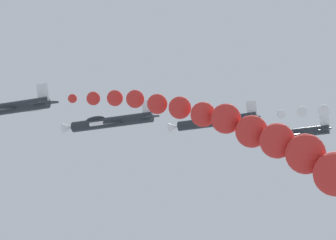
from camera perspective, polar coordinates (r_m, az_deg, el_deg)
The scene contains 5 objects.
airplane_lead at distance 69.27m, azimuth -12.82°, elevation 0.89°, with size 9.15×10.35×3.52m.
smoke_trail_lead at distance 55.46m, azimuth 7.13°, elevation -1.44°, with size 5.84×25.12×12.27m.
airplane_left_inner at distance 74.99m, azimuth -4.58°, elevation -0.16°, with size 9.11×10.35×3.60m.
airplane_right_inner at distance 80.52m, azimuth 3.74°, elevation -0.12°, with size 9.24×10.35×3.38m.
airplane_left_outer at distance 88.68m, azimuth 9.62°, elevation -1.05°, with size 9.06×10.35×3.76m.
Camera 1 is at (-68.14, -25.94, 53.09)m, focal length 77.22 mm.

